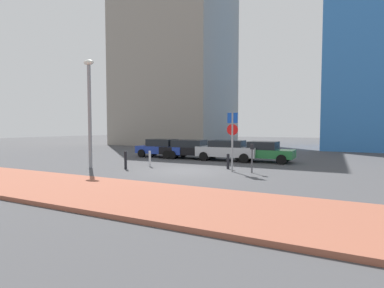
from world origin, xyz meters
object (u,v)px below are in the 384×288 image
(parked_car_black, at_px, (189,149))
(parking_meter, at_px, (252,154))
(street_lamp, at_px, (89,104))
(traffic_bollard_far, at_px, (150,159))
(parked_car_green, at_px, (264,151))
(traffic_bollard_mid, at_px, (228,161))
(parked_car_blue, at_px, (162,148))
(parked_car_silver, at_px, (227,150))
(traffic_bollard_near, at_px, (126,160))
(parking_sign_post, at_px, (232,134))

(parked_car_black, distance_m, parking_meter, 7.95)
(street_lamp, relative_size, traffic_bollard_far, 6.64)
(parked_car_green, relative_size, parking_meter, 2.71)
(parking_meter, distance_m, traffic_bollard_mid, 1.89)
(parking_meter, bearing_deg, street_lamp, -165.82)
(parked_car_green, bearing_deg, parked_car_blue, -177.74)
(parked_car_silver, height_order, street_lamp, street_lamp)
(street_lamp, bearing_deg, parked_car_blue, 86.04)
(traffic_bollard_far, bearing_deg, traffic_bollard_mid, 13.09)
(traffic_bollard_near, relative_size, traffic_bollard_mid, 1.18)
(parked_car_black, height_order, parked_car_silver, parked_car_silver)
(street_lamp, height_order, traffic_bollard_mid, street_lamp)
(parked_car_silver, relative_size, parking_sign_post, 1.36)
(parking_sign_post, bearing_deg, parked_car_silver, 111.97)
(parking_sign_post, bearing_deg, traffic_bollard_mid, 121.90)
(parked_car_black, distance_m, street_lamp, 8.39)
(traffic_bollard_near, bearing_deg, parking_meter, 14.49)
(parked_car_blue, bearing_deg, parked_car_black, 2.03)
(street_lamp, bearing_deg, parked_car_green, 41.46)
(parked_car_blue, relative_size, parking_sign_post, 1.31)
(parked_car_blue, xyz_separation_m, traffic_bollard_near, (1.68, -6.70, -0.25))
(parked_car_blue, distance_m, traffic_bollard_near, 6.91)
(parking_meter, relative_size, traffic_bollard_mid, 1.75)
(parking_meter, bearing_deg, parking_sign_post, -179.98)
(parked_car_silver, height_order, traffic_bollard_far, parked_car_silver)
(parked_car_blue, bearing_deg, parked_car_silver, -0.21)
(parking_meter, xyz_separation_m, street_lamp, (-9.05, -2.29, 2.78))
(parked_car_black, relative_size, parking_sign_post, 1.41)
(parked_car_silver, xyz_separation_m, traffic_bollard_far, (-3.20, -5.14, -0.31))
(parked_car_blue, distance_m, parked_car_green, 8.02)
(traffic_bollard_near, xyz_separation_m, traffic_bollard_far, (0.62, 1.53, -0.04))
(parking_sign_post, height_order, parking_meter, parking_sign_post)
(parking_sign_post, relative_size, traffic_bollard_mid, 3.68)
(parked_car_silver, bearing_deg, parked_car_black, 178.08)
(traffic_bollard_mid, height_order, traffic_bollard_far, traffic_bollard_far)
(traffic_bollard_far, bearing_deg, parked_car_silver, 58.14)
(traffic_bollard_mid, relative_size, traffic_bollard_far, 0.92)
(parked_car_black, bearing_deg, traffic_bollard_near, -95.90)
(parking_meter, relative_size, street_lamp, 0.24)
(street_lamp, height_order, traffic_bollard_near, street_lamp)
(traffic_bollard_near, bearing_deg, traffic_bollard_far, 68.09)
(parked_car_silver, bearing_deg, parked_car_green, 7.60)
(traffic_bollard_mid, bearing_deg, parking_meter, -27.57)
(parking_meter, relative_size, traffic_bollard_near, 1.49)
(traffic_bollard_mid, bearing_deg, parked_car_black, 137.63)
(traffic_bollard_mid, bearing_deg, traffic_bollard_far, -166.91)
(parked_car_green, distance_m, parking_sign_post, 5.42)
(parking_sign_post, bearing_deg, traffic_bollard_near, -162.95)
(parked_car_black, distance_m, traffic_bollard_mid, 6.19)
(parked_car_black, bearing_deg, parked_car_silver, -1.92)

